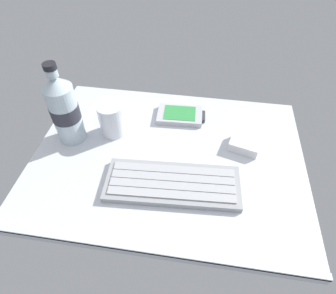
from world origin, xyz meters
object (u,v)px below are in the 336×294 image
at_px(keyboard, 172,184).
at_px(handheld_device, 180,115).
at_px(juice_cup, 112,120).
at_px(charger_block, 245,144).
at_px(water_bottle, 64,109).

relative_size(keyboard, handheld_device, 2.27).
height_order(keyboard, handheld_device, keyboard).
xyz_separation_m(juice_cup, charger_block, (0.33, -0.01, -0.03)).
xyz_separation_m(keyboard, handheld_device, (-0.01, 0.23, -0.00)).
bearing_deg(juice_cup, charger_block, -1.09).
distance_m(keyboard, charger_block, 0.21).
distance_m(keyboard, handheld_device, 0.23).
distance_m(juice_cup, charger_block, 0.33).
distance_m(water_bottle, charger_block, 0.44).
relative_size(handheld_device, water_bottle, 0.63).
xyz_separation_m(juice_cup, water_bottle, (-0.10, -0.03, 0.05)).
relative_size(keyboard, juice_cup, 3.49).
distance_m(keyboard, water_bottle, 0.30).
bearing_deg(water_bottle, handheld_device, 24.25).
bearing_deg(handheld_device, charger_block, -27.73).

